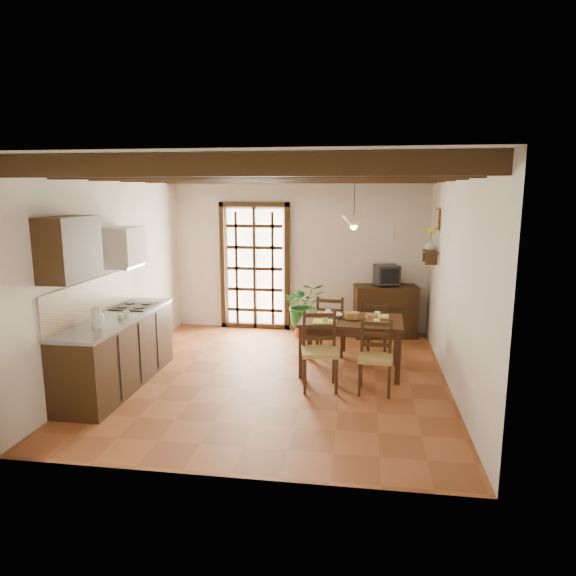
% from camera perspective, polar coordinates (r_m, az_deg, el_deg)
% --- Properties ---
extents(ground_plane, '(5.00, 5.00, 0.00)m').
position_cam_1_polar(ground_plane, '(7.03, -1.30, -9.83)').
color(ground_plane, brown).
extents(room_shell, '(4.52, 5.02, 2.81)m').
position_cam_1_polar(room_shell, '(6.62, -1.36, 5.06)').
color(room_shell, silver).
rests_on(room_shell, ground_plane).
extents(ceiling_beams, '(4.50, 4.34, 0.20)m').
position_cam_1_polar(ceiling_beams, '(6.59, -1.40, 12.64)').
color(ceiling_beams, black).
rests_on(ceiling_beams, room_shell).
extents(french_door, '(1.26, 0.11, 2.32)m').
position_cam_1_polar(french_door, '(9.23, -3.70, 2.66)').
color(french_door, white).
rests_on(french_door, ground_plane).
extents(kitchen_counter, '(0.64, 2.25, 1.38)m').
position_cam_1_polar(kitchen_counter, '(6.93, -18.44, -6.58)').
color(kitchen_counter, black).
rests_on(kitchen_counter, ground_plane).
extents(upper_cabinet, '(0.35, 0.80, 0.70)m').
position_cam_1_polar(upper_cabinet, '(6.12, -23.14, 4.05)').
color(upper_cabinet, black).
rests_on(upper_cabinet, room_shell).
extents(range_hood, '(0.38, 0.60, 0.54)m').
position_cam_1_polar(range_hood, '(7.21, -17.76, 4.37)').
color(range_hood, white).
rests_on(range_hood, room_shell).
extents(counter_items, '(0.50, 1.43, 0.25)m').
position_cam_1_polar(counter_items, '(6.89, -18.34, -2.50)').
color(counter_items, black).
rests_on(counter_items, kitchen_counter).
extents(dining_table, '(1.41, 0.94, 0.75)m').
position_cam_1_polar(dining_table, '(7.11, 7.05, -4.18)').
color(dining_table, '#351E11').
rests_on(dining_table, ground_plane).
extents(chair_near_left, '(0.51, 0.49, 0.98)m').
position_cam_1_polar(chair_near_left, '(6.57, 3.54, -8.53)').
color(chair_near_left, '#9D8643').
rests_on(chair_near_left, ground_plane).
extents(chair_near_right, '(0.43, 0.41, 0.90)m').
position_cam_1_polar(chair_near_right, '(6.53, 9.63, -9.00)').
color(chair_near_right, '#9D8643').
rests_on(chair_near_right, ground_plane).
extents(chair_far_left, '(0.46, 0.44, 0.93)m').
position_cam_1_polar(chair_far_left, '(7.90, 4.80, -5.31)').
color(chair_far_left, '#9D8643').
rests_on(chair_far_left, ground_plane).
extents(chair_far_right, '(0.49, 0.48, 0.86)m').
position_cam_1_polar(chair_far_right, '(7.88, 9.79, -5.64)').
color(chair_far_right, '#9D8643').
rests_on(chair_far_right, ground_plane).
extents(table_setting, '(1.00, 0.67, 0.09)m').
position_cam_1_polar(table_setting, '(7.08, 7.07, -3.25)').
color(table_setting, yellow).
rests_on(table_setting, dining_table).
extents(table_bowl, '(0.28, 0.28, 0.05)m').
position_cam_1_polar(table_bowl, '(7.14, 5.12, -3.05)').
color(table_bowl, white).
rests_on(table_bowl, dining_table).
extents(sideboard, '(1.11, 0.63, 0.89)m').
position_cam_1_polar(sideboard, '(8.96, 10.76, -2.53)').
color(sideboard, black).
rests_on(sideboard, ground_plane).
extents(crt_tv, '(0.46, 0.44, 0.33)m').
position_cam_1_polar(crt_tv, '(8.83, 10.91, 1.48)').
color(crt_tv, black).
rests_on(crt_tv, sideboard).
extents(fuse_box, '(0.25, 0.03, 0.32)m').
position_cam_1_polar(fuse_box, '(9.01, 10.85, 5.96)').
color(fuse_box, white).
rests_on(fuse_box, room_shell).
extents(plant_pot, '(0.33, 0.33, 0.20)m').
position_cam_1_polar(plant_pot, '(8.88, 1.75, -4.68)').
color(plant_pot, maroon).
rests_on(plant_pot, ground_plane).
extents(potted_plant, '(2.18, 2.02, 1.99)m').
position_cam_1_polar(potted_plant, '(8.77, 1.77, -1.78)').
color(potted_plant, '#144C19').
rests_on(potted_plant, ground_plane).
extents(wall_shelf, '(0.20, 0.42, 0.20)m').
position_cam_1_polar(wall_shelf, '(8.21, 15.52, 3.64)').
color(wall_shelf, black).
rests_on(wall_shelf, room_shell).
extents(shelf_vase, '(0.15, 0.15, 0.15)m').
position_cam_1_polar(shelf_vase, '(8.20, 15.56, 4.60)').
color(shelf_vase, '#B2BFB2').
rests_on(shelf_vase, wall_shelf).
extents(shelf_flowers, '(0.14, 0.14, 0.36)m').
position_cam_1_polar(shelf_flowers, '(8.18, 15.64, 6.05)').
color(shelf_flowers, yellow).
rests_on(shelf_flowers, shelf_vase).
extents(framed_picture, '(0.03, 0.32, 0.32)m').
position_cam_1_polar(framed_picture, '(8.18, 16.29, 7.37)').
color(framed_picture, brown).
rests_on(framed_picture, room_shell).
extents(pendant_lamp, '(0.36, 0.36, 0.84)m').
position_cam_1_polar(pendant_lamp, '(6.98, 7.34, 7.43)').
color(pendant_lamp, black).
rests_on(pendant_lamp, room_shell).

